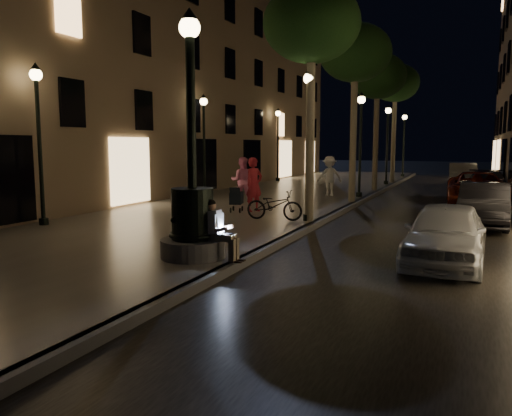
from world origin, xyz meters
The scene contains 28 objects.
ground centered at (0.00, 15.00, 0.00)m, with size 120.00×120.00×0.00m, color black.
cobble_lane centered at (3.00, 15.00, 0.01)m, with size 6.00×45.00×0.02m, color black.
promenade centered at (-4.00, 15.00, 0.10)m, with size 8.00×45.00×0.20m, color slate.
curb_strip centered at (0.00, 15.00, 0.10)m, with size 0.25×45.00×0.20m, color #59595B.
building_left centered at (-12.00, 18.00, 7.50)m, with size 8.00×36.00×15.00m, color #857053.
fountain_lamppost centered at (-1.00, 2.00, 1.21)m, with size 1.40×1.40×5.21m.
seated_man_laptop centered at (-0.39, 2.00, 0.88)m, with size 0.91×0.31×1.28m.
tree_near centered at (-0.25, 8.00, 6.24)m, with size 3.00×3.00×7.30m.
tree_second centered at (-0.20, 14.00, 6.33)m, with size 3.00×3.00×7.40m.
tree_third centered at (-0.30, 20.00, 6.14)m, with size 3.00×3.00×7.20m.
tree_far centered at (-0.22, 26.00, 6.43)m, with size 3.00×3.00×7.50m.
lamp_curb_a centered at (-0.30, 8.00, 3.24)m, with size 0.36×0.36×4.81m.
lamp_curb_b centered at (-0.30, 16.00, 3.24)m, with size 0.36×0.36×4.81m.
lamp_curb_c centered at (-0.30, 24.00, 3.24)m, with size 0.36×0.36×4.81m.
lamp_curb_d centered at (-0.30, 32.00, 3.24)m, with size 0.36×0.36×4.81m.
lamp_left_a centered at (-7.40, 4.00, 3.24)m, with size 0.36×0.36×4.81m.
lamp_left_b centered at (-7.40, 14.00, 3.24)m, with size 0.36×0.36×4.81m.
lamp_left_c centered at (-7.40, 24.00, 3.24)m, with size 0.36×0.36×4.81m.
stroller centered at (-3.27, 8.92, 0.70)m, with size 0.59×0.99×1.00m.
car_front centered at (4.00, 4.36, 0.68)m, with size 1.62×4.02×1.37m, color #B3B7BB.
car_second centered at (4.88, 10.34, 0.70)m, with size 1.48×4.23×1.39m, color black.
car_third centered at (4.75, 16.22, 0.72)m, with size 2.40×5.22×1.45m, color maroon.
car_rear centered at (5.20, 19.40, 0.68)m, with size 1.92×4.71×1.37m, color #2C2D31.
car_fifth centered at (4.00, 25.89, 0.74)m, with size 1.57×4.49×1.48m, color #9E9D99.
pedestrian_red centered at (-2.76, 9.35, 1.18)m, with size 0.71×0.47×1.96m, color #B52432.
pedestrian_pink centered at (-4.15, 11.32, 1.16)m, with size 0.93×0.72×1.91m, color pink.
pedestrian_white centered at (-1.70, 15.88, 1.14)m, with size 1.21×0.70×1.88m, color white.
bicycle centered at (-1.32, 7.68, 0.69)m, with size 0.65×1.85×0.97m, color black.
Camera 1 is at (4.44, -7.19, 2.63)m, focal length 35.00 mm.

